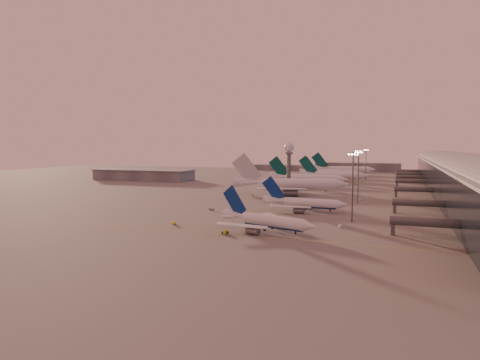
% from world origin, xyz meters
% --- Properties ---
extents(ground, '(700.00, 700.00, 0.00)m').
position_xyz_m(ground, '(0.00, 0.00, 0.00)').
color(ground, '#5D5B5B').
rests_on(ground, ground).
extents(taxiway_markings, '(180.00, 185.25, 0.02)m').
position_xyz_m(taxiway_markings, '(30.00, 56.00, 0.01)').
color(taxiway_markings, gold).
rests_on(taxiway_markings, ground).
extents(terminal, '(57.00, 362.00, 23.04)m').
position_xyz_m(terminal, '(107.88, 110.09, 10.52)').
color(terminal, black).
rests_on(terminal, ground).
extents(hangar, '(82.00, 27.00, 8.50)m').
position_xyz_m(hangar, '(-120.00, 140.00, 4.32)').
color(hangar, slate).
rests_on(hangar, ground).
extents(radar_tower, '(6.40, 6.40, 31.10)m').
position_xyz_m(radar_tower, '(5.00, 120.00, 20.95)').
color(radar_tower, '#505256').
rests_on(radar_tower, ground).
extents(mast_a, '(3.60, 0.56, 25.00)m').
position_xyz_m(mast_a, '(58.00, 0.00, 13.74)').
color(mast_a, '#505256').
rests_on(mast_a, ground).
extents(mast_b, '(3.60, 0.56, 25.00)m').
position_xyz_m(mast_b, '(55.00, 55.00, 13.74)').
color(mast_b, '#505256').
rests_on(mast_b, ground).
extents(mast_c, '(3.60, 0.56, 25.00)m').
position_xyz_m(mast_c, '(50.00, 110.00, 13.74)').
color(mast_c, '#505256').
rests_on(mast_c, ground).
extents(mast_d, '(3.60, 0.56, 25.00)m').
position_xyz_m(mast_d, '(48.00, 200.00, 13.74)').
color(mast_d, '#505256').
rests_on(mast_d, ground).
extents(distant_horizon, '(165.00, 37.50, 9.00)m').
position_xyz_m(distant_horizon, '(2.62, 325.14, 3.89)').
color(distant_horizon, slate).
rests_on(distant_horizon, ground).
extents(narrowbody_near, '(34.49, 27.06, 13.98)m').
position_xyz_m(narrowbody_near, '(34.47, -26.18, 2.83)').
color(narrowbody_near, silver).
rests_on(narrowbody_near, ground).
extents(narrowbody_mid, '(36.53, 29.11, 14.27)m').
position_xyz_m(narrowbody_mid, '(36.55, 20.14, 2.89)').
color(narrowbody_mid, silver).
rests_on(narrowbody_mid, ground).
extents(widebody_white, '(64.33, 50.84, 23.24)m').
position_xyz_m(widebody_white, '(15.86, 81.94, 4.03)').
color(widebody_white, silver).
rests_on(widebody_white, ground).
extents(greentail_a, '(55.70, 44.95, 20.22)m').
position_xyz_m(greentail_a, '(14.07, 137.94, 3.57)').
color(greentail_a, silver).
rests_on(greentail_a, ground).
extents(greentail_b, '(52.63, 42.29, 19.14)m').
position_xyz_m(greentail_b, '(25.96, 181.16, 3.38)').
color(greentail_b, silver).
rests_on(greentail_b, ground).
extents(greentail_c, '(52.66, 42.29, 19.16)m').
position_xyz_m(greentail_c, '(17.90, 214.37, 3.38)').
color(greentail_c, silver).
rests_on(greentail_c, ground).
extents(greentail_d, '(58.99, 47.28, 21.55)m').
position_xyz_m(greentail_d, '(23.54, 259.99, 3.81)').
color(greentail_d, silver).
rests_on(greentail_d, ground).
extents(gsv_truck_a, '(5.87, 4.36, 2.25)m').
position_xyz_m(gsv_truck_a, '(1.56, -26.05, 1.15)').
color(gsv_truck_a, yellow).
rests_on(gsv_truck_a, ground).
extents(gsv_tug_near, '(2.89, 4.25, 1.13)m').
position_xyz_m(gsv_tug_near, '(23.68, -34.66, 0.58)').
color(gsv_tug_near, yellow).
rests_on(gsv_tug_near, ground).
extents(gsv_catering_a, '(5.30, 4.17, 3.99)m').
position_xyz_m(gsv_catering_a, '(55.68, -11.73, 1.99)').
color(gsv_catering_a, silver).
rests_on(gsv_catering_a, ground).
extents(gsv_tug_mid, '(3.84, 3.58, 0.95)m').
position_xyz_m(gsv_tug_mid, '(-0.61, 8.67, 0.49)').
color(gsv_tug_mid, silver).
rests_on(gsv_tug_mid, ground).
extents(gsv_truck_b, '(6.07, 3.67, 2.31)m').
position_xyz_m(gsv_truck_b, '(47.92, 46.13, 1.18)').
color(gsv_truck_b, silver).
rests_on(gsv_truck_b, ground).
extents(gsv_truck_c, '(5.34, 4.00, 2.05)m').
position_xyz_m(gsv_truck_c, '(-0.98, 64.73, 1.05)').
color(gsv_truck_c, yellow).
rests_on(gsv_truck_c, ground).
extents(gsv_catering_b, '(5.12, 2.57, 4.14)m').
position_xyz_m(gsv_catering_b, '(55.44, 63.66, 2.07)').
color(gsv_catering_b, silver).
rests_on(gsv_catering_b, ground).
extents(gsv_truck_d, '(3.27, 4.93, 1.88)m').
position_xyz_m(gsv_truck_d, '(-9.28, 132.92, 0.96)').
color(gsv_truck_d, silver).
rests_on(gsv_truck_d, ground).
extents(gsv_tug_hangar, '(3.22, 2.19, 0.86)m').
position_xyz_m(gsv_tug_hangar, '(44.71, 155.06, 0.44)').
color(gsv_tug_hangar, yellow).
rests_on(gsv_tug_hangar, ground).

